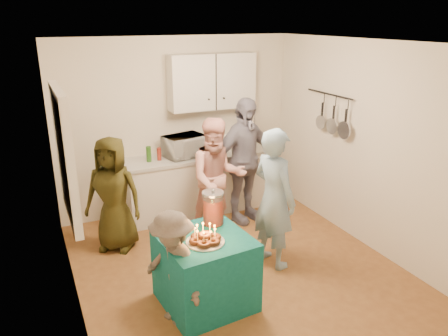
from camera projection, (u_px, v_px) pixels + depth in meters
name	position (u px, v px, depth m)	size (l,w,h in m)	color
floor	(236.00, 267.00, 5.24)	(4.00, 4.00, 0.00)	brown
ceiling	(239.00, 42.00, 4.39)	(4.00, 4.00, 0.00)	white
back_wall	(178.00, 126.00, 6.53)	(3.60, 3.60, 0.00)	silver
left_wall	(66.00, 190.00, 4.10)	(4.00, 4.00, 0.00)	silver
right_wall	(364.00, 145.00, 5.53)	(4.00, 4.00, 0.00)	silver
window_night	(63.00, 156.00, 4.28)	(0.04, 1.00, 1.20)	black
counter	(199.00, 185.00, 6.63)	(2.20, 0.58, 0.86)	white
countertop	(198.00, 156.00, 6.48)	(2.24, 0.62, 0.05)	beige
upper_cabinet	(212.00, 81.00, 6.38)	(1.30, 0.30, 0.80)	white
pot_rack	(327.00, 112.00, 6.00)	(0.12, 1.00, 0.60)	black
microwave	(184.00, 146.00, 6.34)	(0.57, 0.38, 0.31)	white
party_table	(205.00, 271.00, 4.47)	(0.85, 0.85, 0.76)	#0E5F60
donut_cake	(205.00, 234.00, 4.22)	(0.38, 0.38, 0.18)	#381C0C
punch_jar	(213.00, 209.00, 4.59)	(0.22, 0.22, 0.34)	red
man_birthday	(274.00, 198.00, 5.07)	(0.62, 0.40, 1.69)	#8EB1CF
woman_back_left	(113.00, 194.00, 5.46)	(0.72, 0.47, 1.48)	#534D17
woman_back_center	(217.00, 178.00, 5.79)	(0.79, 0.62, 1.63)	#E77B78
woman_back_right	(244.00, 161.00, 6.18)	(1.06, 0.44, 1.81)	#140F33
child_near_left	(173.00, 268.00, 4.14)	(0.75, 0.43, 1.17)	#5C504A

